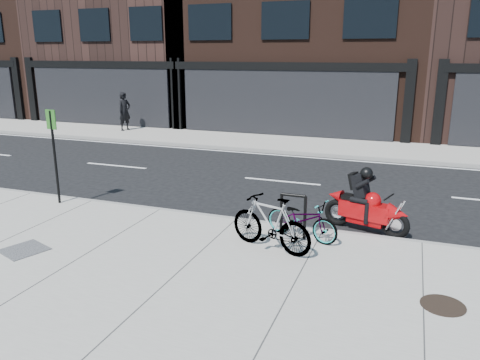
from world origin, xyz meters
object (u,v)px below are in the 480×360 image
at_px(manhole_cover, 443,305).
at_px(sign_post, 54,148).
at_px(bike_rack, 293,212).
at_px(bicycle_rear, 271,223).
at_px(bicycle_front, 302,219).
at_px(motorcycle, 370,207).
at_px(pedestrian, 125,111).
at_px(utility_grate, 24,250).

bearing_deg(manhole_cover, sign_post, 166.85).
xyz_separation_m(bike_rack, bicycle_rear, (-0.25, -0.75, -0.01)).
bearing_deg(bicycle_front, bicycle_rear, 165.77).
distance_m(motorcycle, sign_post, 7.68).
bearing_deg(bike_rack, manhole_cover, -33.95).
xyz_separation_m(pedestrian, manhole_cover, (13.95, -12.64, -0.92)).
xyz_separation_m(bicycle_front, motorcycle, (1.24, 1.17, 0.04)).
height_order(motorcycle, utility_grate, motorcycle).
distance_m(bicycle_front, motorcycle, 1.70).
bearing_deg(manhole_cover, bicycle_rear, 159.67).
height_order(bike_rack, sign_post, sign_post).
bearing_deg(bike_rack, bicycle_rear, -108.54).
height_order(bike_rack, motorcycle, motorcycle).
xyz_separation_m(manhole_cover, utility_grate, (-7.51, -0.56, 0.00)).
bearing_deg(bicycle_front, bike_rack, 106.11).
xyz_separation_m(bike_rack, utility_grate, (-4.71, -2.45, -0.54)).
height_order(motorcycle, pedestrian, pedestrian).
bearing_deg(utility_grate, manhole_cover, 4.28).
bearing_deg(manhole_cover, bike_rack, 146.05).
bearing_deg(utility_grate, sign_post, 118.20).
distance_m(manhole_cover, sign_post, 9.28).
distance_m(bicycle_rear, motorcycle, 2.55).
relative_size(bicycle_rear, pedestrian, 0.96).
bearing_deg(motorcycle, bicycle_rear, -114.35).
relative_size(bike_rack, utility_grate, 1.25).
bearing_deg(motorcycle, pedestrian, 159.46).
height_order(manhole_cover, utility_grate, same).
height_order(pedestrian, manhole_cover, pedestrian).
distance_m(pedestrian, sign_post, 11.70).
bearing_deg(utility_grate, motorcycle, 30.49).
distance_m(pedestrian, utility_grate, 14.72).
height_order(utility_grate, sign_post, sign_post).
height_order(bike_rack, pedestrian, pedestrian).
height_order(bike_rack, bicycle_front, bike_rack).
bearing_deg(sign_post, motorcycle, 15.16).
relative_size(bicycle_rear, utility_grate, 2.39).
height_order(motorcycle, manhole_cover, motorcycle).
distance_m(motorcycle, utility_grate, 7.14).
bearing_deg(pedestrian, bicycle_front, -115.53).
distance_m(bike_rack, bicycle_front, 0.23).
xyz_separation_m(bike_rack, bicycle_front, (0.19, 0.00, -0.13)).
bearing_deg(bike_rack, pedestrian, 136.01).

